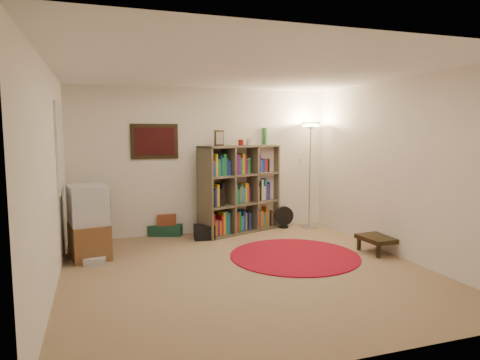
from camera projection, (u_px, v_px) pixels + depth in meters
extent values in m
cube|color=#937756|center=(247.00, 272.00, 5.42)|extent=(4.50, 4.50, 0.02)
cube|color=white|center=(248.00, 69.00, 5.13)|extent=(4.50, 4.50, 0.02)
cube|color=white|center=(204.00, 161.00, 7.41)|extent=(4.50, 0.02, 2.50)
cube|color=white|center=(350.00, 203.00, 3.15)|extent=(4.50, 0.02, 2.50)
cube|color=white|center=(49.00, 180.00, 4.57)|extent=(0.02, 4.50, 2.50)
cube|color=white|center=(400.00, 168.00, 5.99)|extent=(0.02, 4.50, 2.50)
cube|color=black|center=(154.00, 141.00, 7.07)|extent=(0.78, 0.04, 0.58)
cube|color=#430D0E|center=(155.00, 141.00, 7.05)|extent=(0.66, 0.01, 0.46)
cube|color=white|center=(60.00, 148.00, 5.76)|extent=(0.03, 1.00, 1.20)
cube|color=beige|center=(301.00, 162.00, 7.97)|extent=(0.08, 0.01, 0.12)
cube|color=brown|center=(240.00, 231.00, 7.55)|extent=(1.58, 0.96, 0.03)
cube|color=brown|center=(240.00, 146.00, 7.38)|extent=(1.58, 0.96, 0.03)
cube|color=brown|center=(205.00, 193.00, 7.00)|extent=(0.19, 0.42, 1.52)
cube|color=brown|center=(271.00, 186.00, 7.94)|extent=(0.19, 0.42, 1.52)
cube|color=brown|center=(233.00, 188.00, 7.63)|extent=(1.43, 0.57, 1.52)
cube|color=brown|center=(229.00, 190.00, 7.31)|extent=(0.18, 0.40, 1.46)
cube|color=brown|center=(251.00, 188.00, 7.63)|extent=(0.18, 0.40, 1.46)
cube|color=brown|center=(240.00, 203.00, 7.50)|extent=(1.51, 0.91, 0.03)
cube|color=brown|center=(240.00, 175.00, 7.44)|extent=(1.51, 0.91, 0.03)
cube|color=gold|center=(209.00, 227.00, 7.05)|extent=(0.11, 0.18, 0.33)
cube|color=#A21817|center=(211.00, 224.00, 7.08)|extent=(0.10, 0.18, 0.39)
cube|color=#BA5E17|center=(214.00, 228.00, 7.12)|extent=(0.10, 0.18, 0.26)
cube|color=#46175D|center=(216.00, 227.00, 7.15)|extent=(0.10, 0.18, 0.26)
cube|color=#BA5E17|center=(218.00, 227.00, 7.17)|extent=(0.10, 0.18, 0.24)
cube|color=#A21817|center=(220.00, 225.00, 7.20)|extent=(0.10, 0.17, 0.32)
cube|color=gold|center=(222.00, 223.00, 7.22)|extent=(0.10, 0.18, 0.38)
cube|color=#22737F|center=(224.00, 222.00, 7.25)|extent=(0.11, 0.18, 0.39)
cube|color=#22737F|center=(226.00, 223.00, 7.28)|extent=(0.11, 0.18, 0.36)
cube|color=#46175D|center=(209.00, 200.00, 7.00)|extent=(0.11, 0.18, 0.24)
cube|color=black|center=(211.00, 199.00, 7.03)|extent=(0.10, 0.18, 0.27)
cube|color=navy|center=(213.00, 197.00, 7.06)|extent=(0.10, 0.18, 0.32)
cube|color=gold|center=(215.00, 195.00, 7.08)|extent=(0.10, 0.18, 0.36)
cube|color=black|center=(218.00, 197.00, 7.12)|extent=(0.11, 0.18, 0.28)
cube|color=black|center=(220.00, 194.00, 7.15)|extent=(0.11, 0.18, 0.38)
cube|color=#17742F|center=(208.00, 168.00, 6.94)|extent=(0.11, 0.18, 0.30)
cube|color=navy|center=(211.00, 169.00, 6.98)|extent=(0.11, 0.18, 0.25)
cube|color=gold|center=(214.00, 165.00, 7.01)|extent=(0.11, 0.18, 0.38)
cube|color=#17742F|center=(216.00, 168.00, 7.04)|extent=(0.11, 0.18, 0.29)
cube|color=navy|center=(219.00, 166.00, 7.07)|extent=(0.09, 0.17, 0.35)
cube|color=#17742F|center=(220.00, 167.00, 7.09)|extent=(0.09, 0.17, 0.31)
cube|color=#17742F|center=(222.00, 165.00, 7.12)|extent=(0.11, 0.18, 0.37)
cube|color=navy|center=(224.00, 167.00, 7.15)|extent=(0.09, 0.17, 0.30)
cube|color=navy|center=(226.00, 168.00, 7.18)|extent=(0.11, 0.18, 0.25)
cube|color=#A21817|center=(233.00, 221.00, 7.37)|extent=(0.10, 0.18, 0.37)
cube|color=#A21817|center=(235.00, 222.00, 7.40)|extent=(0.10, 0.18, 0.34)
cube|color=#17742F|center=(237.00, 221.00, 7.43)|extent=(0.11, 0.18, 0.35)
cube|color=#22737F|center=(239.00, 223.00, 7.47)|extent=(0.10, 0.18, 0.26)
cube|color=navy|center=(242.00, 220.00, 7.50)|extent=(0.11, 0.18, 0.35)
cube|color=olive|center=(243.00, 221.00, 7.53)|extent=(0.09, 0.17, 0.31)
cube|color=black|center=(245.00, 220.00, 7.55)|extent=(0.10, 0.18, 0.35)
cube|color=navy|center=(247.00, 221.00, 7.58)|extent=(0.11, 0.18, 0.30)
cube|color=#46175D|center=(232.00, 196.00, 7.32)|extent=(0.09, 0.17, 0.26)
cube|color=#22737F|center=(234.00, 194.00, 7.34)|extent=(0.10, 0.18, 0.32)
cube|color=#17742F|center=(236.00, 196.00, 7.37)|extent=(0.10, 0.18, 0.25)
cube|color=olive|center=(238.00, 195.00, 7.39)|extent=(0.09, 0.17, 0.29)
cube|color=#22737F|center=(239.00, 194.00, 7.41)|extent=(0.09, 0.17, 0.32)
cube|color=#22737F|center=(241.00, 195.00, 7.44)|extent=(0.11, 0.18, 0.26)
cube|color=gold|center=(243.00, 193.00, 7.47)|extent=(0.09, 0.17, 0.34)
cube|color=#BA5E17|center=(245.00, 192.00, 7.49)|extent=(0.10, 0.18, 0.34)
cube|color=#46175D|center=(246.00, 194.00, 7.52)|extent=(0.09, 0.17, 0.28)
cube|color=#22737F|center=(232.00, 168.00, 7.26)|extent=(0.09, 0.17, 0.26)
cube|color=#46175D|center=(234.00, 165.00, 7.28)|extent=(0.11, 0.18, 0.36)
cube|color=#46175D|center=(237.00, 165.00, 7.31)|extent=(0.11, 0.18, 0.34)
cube|color=#17742F|center=(239.00, 166.00, 7.35)|extent=(0.10, 0.18, 0.29)
cube|color=gold|center=(241.00, 164.00, 7.37)|extent=(0.09, 0.17, 0.37)
cube|color=#A21817|center=(242.00, 165.00, 7.40)|extent=(0.09, 0.17, 0.33)
cube|color=#46175D|center=(244.00, 167.00, 7.43)|extent=(0.10, 0.18, 0.26)
cube|color=#17742F|center=(246.00, 166.00, 7.45)|extent=(0.11, 0.18, 0.28)
cube|color=#46175D|center=(255.00, 217.00, 7.69)|extent=(0.10, 0.18, 0.37)
cube|color=#A21817|center=(256.00, 219.00, 7.72)|extent=(0.10, 0.18, 0.29)
cube|color=olive|center=(258.00, 218.00, 7.75)|extent=(0.09, 0.17, 0.33)
cube|color=#BA5E17|center=(260.00, 219.00, 7.77)|extent=(0.11, 0.18, 0.30)
cube|color=#22737F|center=(262.00, 219.00, 7.81)|extent=(0.11, 0.18, 0.26)
cube|color=#BA5E17|center=(264.00, 216.00, 7.83)|extent=(0.10, 0.18, 0.36)
cube|color=olive|center=(266.00, 217.00, 7.87)|extent=(0.10, 0.18, 0.31)
cube|color=black|center=(267.00, 219.00, 7.90)|extent=(0.10, 0.18, 0.24)
cube|color=olive|center=(269.00, 217.00, 7.92)|extent=(0.10, 0.17, 0.28)
cube|color=#46175D|center=(255.00, 194.00, 7.64)|extent=(0.09, 0.17, 0.25)
cube|color=olive|center=(256.00, 193.00, 7.66)|extent=(0.09, 0.17, 0.25)
cube|color=black|center=(258.00, 191.00, 7.68)|extent=(0.10, 0.18, 0.35)
cube|color=silver|center=(259.00, 190.00, 7.71)|extent=(0.10, 0.18, 0.37)
cube|color=silver|center=(261.00, 193.00, 7.74)|extent=(0.11, 0.18, 0.25)
cube|color=#22737F|center=(263.00, 189.00, 7.76)|extent=(0.09, 0.17, 0.39)
cube|color=#46175D|center=(265.00, 192.00, 7.80)|extent=(0.10, 0.18, 0.28)
cube|color=navy|center=(266.00, 190.00, 7.82)|extent=(0.09, 0.17, 0.32)
cube|color=#22737F|center=(255.00, 163.00, 7.58)|extent=(0.11, 0.18, 0.38)
cube|color=#46175D|center=(257.00, 163.00, 7.61)|extent=(0.09, 0.17, 0.35)
cube|color=#22737F|center=(258.00, 166.00, 7.64)|extent=(0.09, 0.17, 0.24)
cube|color=navy|center=(260.00, 166.00, 7.66)|extent=(0.09, 0.17, 0.26)
cube|color=navy|center=(261.00, 166.00, 7.69)|extent=(0.09, 0.17, 0.25)
cube|color=#A21817|center=(263.00, 166.00, 7.72)|extent=(0.11, 0.18, 0.26)
cube|color=black|center=(265.00, 165.00, 7.75)|extent=(0.10, 0.18, 0.25)
cube|color=black|center=(219.00, 138.00, 7.11)|extent=(0.18, 0.09, 0.26)
cube|color=gray|center=(220.00, 138.00, 7.09)|extent=(0.14, 0.06, 0.21)
cylinder|color=maroon|center=(241.00, 143.00, 7.39)|extent=(0.11, 0.11, 0.10)
cylinder|color=silver|center=(249.00, 142.00, 7.50)|extent=(0.10, 0.10, 0.12)
cylinder|color=#358941|center=(265.00, 136.00, 7.68)|extent=(0.11, 0.11, 0.30)
cylinder|color=#358941|center=(266.00, 136.00, 7.80)|extent=(0.11, 0.11, 0.30)
cylinder|color=silver|center=(309.00, 227.00, 7.87)|extent=(0.39, 0.39, 0.03)
cylinder|color=silver|center=(310.00, 178.00, 7.76)|extent=(0.03, 0.03, 1.79)
cone|color=silver|center=(311.00, 126.00, 7.66)|extent=(0.47, 0.47, 0.14)
cylinder|color=#FFD88C|center=(311.00, 126.00, 7.66)|extent=(0.38, 0.38, 0.02)
cylinder|color=black|center=(283.00, 227.00, 7.87)|extent=(0.20, 0.20, 0.03)
cylinder|color=black|center=(283.00, 222.00, 7.86)|extent=(0.04, 0.04, 0.14)
cylinder|color=black|center=(284.00, 216.00, 7.82)|extent=(0.35, 0.11, 0.35)
cube|color=brown|center=(89.00, 240.00, 6.00)|extent=(0.61, 0.78, 0.49)
cube|color=silver|center=(88.00, 205.00, 5.94)|extent=(0.59, 0.66, 0.53)
cube|color=black|center=(106.00, 203.00, 6.06)|extent=(0.11, 0.50, 0.45)
cube|color=black|center=(106.00, 203.00, 6.07)|extent=(0.09, 0.44, 0.39)
cube|color=silver|center=(95.00, 261.00, 5.72)|extent=(0.30, 0.27, 0.09)
cube|color=#153B2B|center=(166.00, 229.00, 7.35)|extent=(0.65, 0.53, 0.18)
cube|color=brown|center=(167.00, 219.00, 7.29)|extent=(0.35, 0.28, 0.18)
cube|color=black|center=(204.00, 232.00, 7.03)|extent=(0.37, 0.32, 0.23)
cylinder|color=white|center=(204.00, 229.00, 7.25)|extent=(0.13, 0.13, 0.23)
cylinder|color=maroon|center=(294.00, 256.00, 6.08)|extent=(1.84, 1.84, 0.02)
cube|color=black|center=(381.00, 238.00, 6.25)|extent=(0.57, 0.57, 0.06)
cube|color=black|center=(379.00, 251.00, 5.98)|extent=(0.05, 0.05, 0.19)
cube|color=black|center=(402.00, 248.00, 6.14)|extent=(0.05, 0.05, 0.19)
cube|color=black|center=(359.00, 244.00, 6.37)|extent=(0.05, 0.05, 0.19)
cube|color=black|center=(382.00, 241.00, 6.54)|extent=(0.05, 0.05, 0.19)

